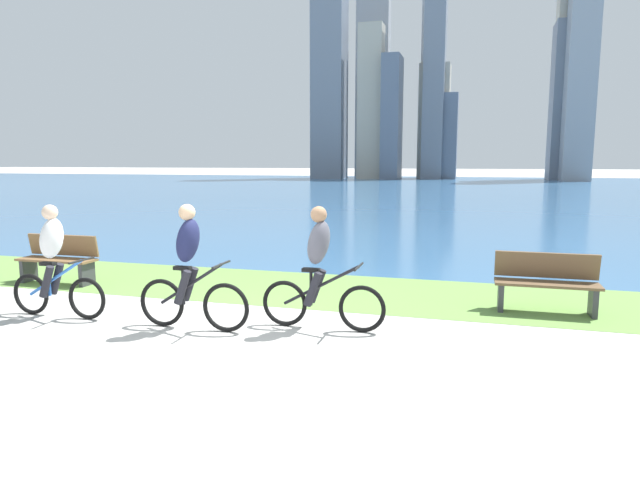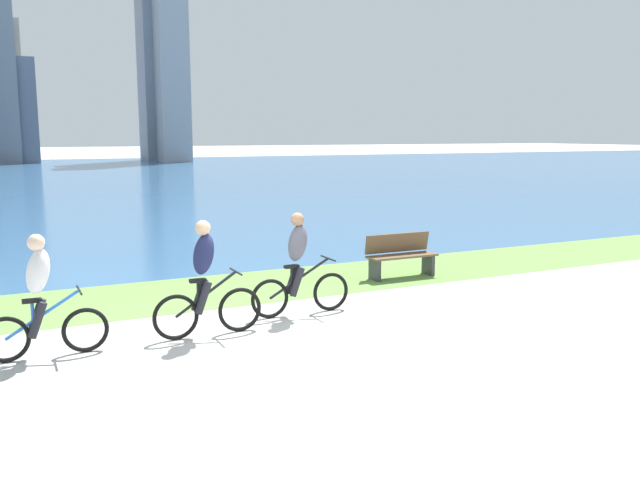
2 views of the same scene
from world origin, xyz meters
The scene contains 8 objects.
ground_plane centered at (0.00, 0.00, 0.00)m, with size 300.00×300.00×0.00m, color #B2AFA8.
grass_strip_bayside centered at (0.00, 3.14, 0.00)m, with size 120.00×2.66×0.01m, color #6B9947.
bay_water_surface centered at (0.00, 39.19, 0.00)m, with size 300.00×69.43×0.00m, color #386693.
cyclist_lead centered at (1.07, 0.92, 0.84)m, with size 1.73×0.52×1.68m.
cyclist_trailing centered at (-0.62, 0.45, 0.84)m, with size 1.63×0.52×1.71m.
cyclist_distant_rear centered at (-2.82, 0.45, 0.83)m, with size 1.60×0.52×1.66m.
bench_far_along_path centered at (4.14, 2.65, 0.45)m, with size 1.50×0.47×0.90m.
city_skyline_far_shore centered at (-1.36, 64.30, 11.43)m, with size 31.96×10.31×27.98m.
Camera 2 is at (-3.21, -8.71, 2.93)m, focal length 37.25 mm.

